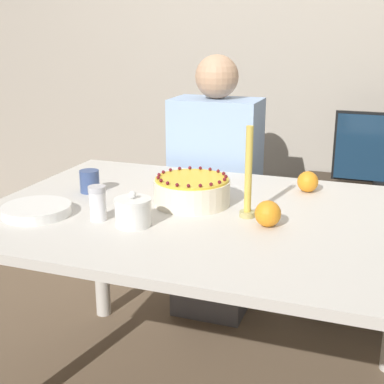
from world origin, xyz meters
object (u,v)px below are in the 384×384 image
Objects in this scene: cake at (192,191)px; candle at (248,180)px; sugar_bowl at (133,212)px; person_man_blue_shirt at (215,205)px; sugar_shaker at (98,203)px.

cake is 0.89× the size of candle.
person_man_blue_shirt is (-0.02, 0.92, -0.27)m from sugar_bowl.
sugar_shaker is 0.48m from candle.
sugar_bowl is at bearing -2.90° from sugar_shaker.
person_man_blue_shirt is at bearing 83.43° from sugar_shaker.
candle is (0.21, -0.06, 0.08)m from cake.
candle is 0.24× the size of person_man_blue_shirt.
person_man_blue_shirt is (-0.33, 0.72, -0.34)m from candle.
candle is at bearing 23.88° from sugar_shaker.
candle is at bearing 114.83° from person_man_blue_shirt.
cake is 2.36× the size of sugar_shaker.
person_man_blue_shirt reaches higher than candle.
sugar_bowl is at bearing -147.27° from candle.
candle is (0.44, 0.19, 0.07)m from sugar_shaker.
person_man_blue_shirt is at bearing 91.32° from sugar_bowl.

